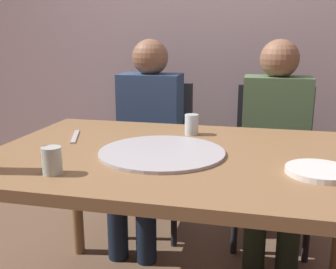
{
  "coord_description": "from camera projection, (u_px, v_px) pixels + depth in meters",
  "views": [
    {
      "loc": [
        0.26,
        -1.39,
        1.17
      ],
      "look_at": [
        -0.08,
        0.06,
        0.8
      ],
      "focal_mm": 41.79,
      "sensor_mm": 36.0,
      "label": 1
    }
  ],
  "objects": [
    {
      "name": "guest_in_sweater",
      "position": [
        147.0,
        132.0,
        2.27
      ],
      "size": [
        0.36,
        0.56,
        1.17
      ],
      "rotation": [
        0.0,
        0.0,
        3.14
      ],
      "color": "navy",
      "rests_on": "ground_plane"
    },
    {
      "name": "plate_stack",
      "position": [
        319.0,
        171.0,
        1.24
      ],
      "size": [
        0.21,
        0.21,
        0.02
      ],
      "primitive_type": "cylinder",
      "color": "white",
      "rests_on": "dining_table"
    },
    {
      "name": "dining_table",
      "position": [
        183.0,
        172.0,
        1.49
      ],
      "size": [
        1.47,
        0.97,
        0.75
      ],
      "color": "olive",
      "rests_on": "ground_plane"
    },
    {
      "name": "tumbler_far",
      "position": [
        52.0,
        161.0,
        1.23
      ],
      "size": [
        0.06,
        0.06,
        0.09
      ],
      "primitive_type": "cylinder",
      "color": "#B7C6BC",
      "rests_on": "dining_table"
    },
    {
      "name": "pizza_tray",
      "position": [
        162.0,
        152.0,
        1.46
      ],
      "size": [
        0.47,
        0.47,
        0.01
      ],
      "primitive_type": "cylinder",
      "color": "#ADADB2",
      "rests_on": "dining_table"
    },
    {
      "name": "guest_in_beanie",
      "position": [
        275.0,
        139.0,
        2.11
      ],
      "size": [
        0.36,
        0.56,
        1.17
      ],
      "rotation": [
        0.0,
        0.0,
        3.14
      ],
      "color": "#4C6B47",
      "rests_on": "ground_plane"
    },
    {
      "name": "chair_right",
      "position": [
        273.0,
        154.0,
        2.29
      ],
      "size": [
        0.44,
        0.44,
        0.9
      ],
      "rotation": [
        0.0,
        0.0,
        3.14
      ],
      "color": "black",
      "rests_on": "ground_plane"
    },
    {
      "name": "chair_left",
      "position": [
        154.0,
        146.0,
        2.45
      ],
      "size": [
        0.44,
        0.44,
        0.9
      ],
      "rotation": [
        0.0,
        0.0,
        3.14
      ],
      "color": "black",
      "rests_on": "ground_plane"
    },
    {
      "name": "tumbler_near",
      "position": [
        192.0,
        125.0,
        1.74
      ],
      "size": [
        0.06,
        0.06,
        0.09
      ],
      "primitive_type": "cylinder",
      "color": "silver",
      "rests_on": "dining_table"
    },
    {
      "name": "table_knife",
      "position": [
        75.0,
        136.0,
        1.7
      ],
      "size": [
        0.1,
        0.21,
        0.01
      ],
      "primitive_type": "cube",
      "rotation": [
        0.0,
        0.0,
        1.94
      ],
      "color": "#B7B7BC",
      "rests_on": "dining_table"
    },
    {
      "name": "back_wall",
      "position": [
        223.0,
        19.0,
        2.64
      ],
      "size": [
        6.0,
        0.1,
        2.6
      ],
      "primitive_type": "cube",
      "color": "#B29EA3",
      "rests_on": "ground_plane"
    }
  ]
}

